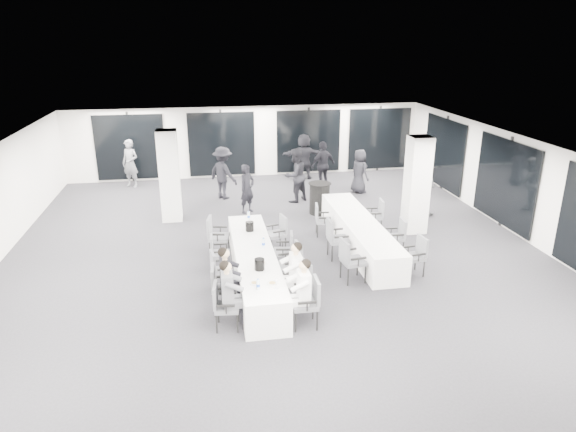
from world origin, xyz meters
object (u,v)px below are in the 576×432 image
at_px(banquet_table_main, 255,266).
at_px(chair_side_right_near, 416,253).
at_px(chair_main_right_near, 309,299).
at_px(chair_main_right_mid, 293,261).
at_px(chair_main_right_fourth, 286,248).
at_px(ice_bucket_near, 259,264).
at_px(standing_guest_g, 130,160).
at_px(chair_side_left_far, 321,218).
at_px(banquet_table_side, 359,234).
at_px(chair_side_right_far, 376,213).
at_px(standing_guest_d, 323,162).
at_px(standing_guest_a, 247,186).
at_px(standing_guest_h, 423,185).
at_px(chair_main_left_far, 215,234).
at_px(chair_side_left_near, 350,258).
at_px(chair_main_right_second, 300,280).
at_px(standing_guest_e, 360,168).
at_px(chair_main_left_fourth, 217,251).
at_px(chair_main_left_mid, 219,268).
at_px(chair_main_left_near, 223,303).
at_px(chair_main_right_far, 279,231).
at_px(cocktail_table, 319,198).
at_px(chair_side_left_mid, 335,236).
at_px(ice_bucket_far, 250,226).
at_px(standing_guest_c, 223,170).
at_px(standing_guest_b, 295,172).
at_px(chair_side_right_mid, 397,234).
at_px(chair_main_left_second, 221,286).

xyz_separation_m(banquet_table_main, chair_side_right_near, (3.84, -0.28, 0.16)).
xyz_separation_m(chair_main_right_near, chair_main_right_mid, (-0.00, 1.82, -0.00)).
distance_m(chair_main_right_fourth, ice_bucket_near, 1.78).
bearing_deg(standing_guest_g, chair_side_left_far, -15.02).
relative_size(banquet_table_side, chair_side_right_far, 5.29).
height_order(banquet_table_side, standing_guest_d, standing_guest_d).
bearing_deg(chair_side_right_near, chair_main_right_near, 114.73).
bearing_deg(standing_guest_a, standing_guest_h, -49.86).
bearing_deg(banquet_table_side, chair_main_left_far, 178.48).
relative_size(chair_side_left_near, chair_side_right_far, 1.09).
relative_size(chair_main_right_second, standing_guest_e, 0.54).
xyz_separation_m(chair_main_left_fourth, chair_main_left_far, (-0.01, 0.98, 0.07)).
bearing_deg(chair_main_left_fourth, chair_side_left_near, 72.35).
bearing_deg(chair_main_left_mid, chair_main_left_near, -8.77).
relative_size(chair_main_left_fourth, ice_bucket_near, 3.71).
bearing_deg(chair_main_right_far, cocktail_table, -45.39).
bearing_deg(standing_guest_e, chair_main_left_far, 108.21).
bearing_deg(chair_side_left_near, standing_guest_e, 153.58).
relative_size(chair_main_left_near, chair_main_right_near, 0.94).
distance_m(standing_guest_d, standing_guest_e, 1.38).
height_order(chair_main_right_fourth, chair_side_right_near, chair_side_right_near).
height_order(chair_main_right_near, standing_guest_a, standing_guest_a).
relative_size(chair_side_left_mid, ice_bucket_far, 4.34).
distance_m(standing_guest_c, standing_guest_d, 3.74).
xyz_separation_m(standing_guest_a, standing_guest_b, (1.72, 0.88, 0.15)).
height_order(chair_main_left_near, chair_main_left_mid, chair_main_left_near).
bearing_deg(chair_main_left_fourth, chair_side_right_near, 80.30).
xyz_separation_m(chair_main_right_near, standing_guest_h, (4.94, 5.97, 0.39)).
height_order(chair_main_right_fourth, chair_side_left_mid, chair_side_left_mid).
height_order(chair_side_left_near, chair_side_left_mid, chair_side_left_mid).
xyz_separation_m(banquet_table_main, standing_guest_e, (4.50, 6.45, 0.52)).
relative_size(chair_main_right_mid, standing_guest_c, 0.48).
distance_m(chair_main_right_second, chair_side_right_far, 4.91).
distance_m(cocktail_table, chair_main_right_far, 3.18).
relative_size(chair_main_left_near, chair_side_left_far, 1.03).
xyz_separation_m(chair_main_left_near, standing_guest_e, (5.33, 8.37, 0.36)).
bearing_deg(chair_side_right_mid, chair_main_right_far, 77.80).
xyz_separation_m(chair_main_left_second, chair_main_left_far, (0.00, 2.96, 0.01)).
bearing_deg(standing_guest_g, standing_guest_a, -12.08).
distance_m(chair_main_left_far, chair_main_right_near, 4.15).
xyz_separation_m(standing_guest_c, ice_bucket_near, (0.38, -7.55, -0.16)).
relative_size(chair_main_left_fourth, chair_side_left_near, 0.88).
height_order(standing_guest_g, ice_bucket_far, standing_guest_g).
distance_m(chair_side_right_near, ice_bucket_near, 3.92).
bearing_deg(standing_guest_a, chair_main_left_far, -148.27).
bearing_deg(standing_guest_a, ice_bucket_far, -133.32).
bearing_deg(chair_side_left_mid, ice_bucket_far, -99.96).
distance_m(standing_guest_b, ice_bucket_far, 4.90).
height_order(banquet_table_main, cocktail_table, cocktail_table).
xyz_separation_m(chair_main_left_mid, chair_main_left_far, (-0.01, 1.97, 0.06)).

